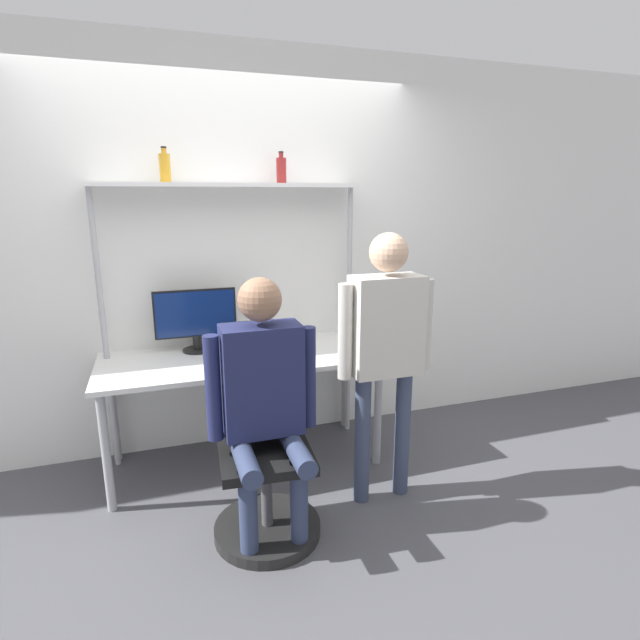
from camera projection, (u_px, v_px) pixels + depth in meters
ground_plane at (258, 491)px, 3.03m from camera, size 12.00×12.00×0.00m
wall_back at (229, 255)px, 3.41m from camera, size 8.00×0.06×2.70m
desk at (243, 367)px, 3.21m from camera, size 1.77×0.72×0.74m
shelf_unit at (232, 230)px, 3.21m from camera, size 1.68×0.25×1.82m
monitor at (196, 317)px, 3.25m from camera, size 0.53×0.20×0.41m
laptop at (251, 350)px, 3.09m from camera, size 0.34×0.24×0.24m
cell_phone at (298, 355)px, 3.20m from camera, size 0.07×0.15×0.01m
office_chair at (265, 480)px, 2.62m from camera, size 0.56×0.56×0.94m
person_seated at (264, 391)px, 2.44m from camera, size 0.56×0.47×1.37m
person_standing at (386, 337)px, 2.75m from camera, size 0.56×0.21×1.56m
bottle_red at (281, 170)px, 3.22m from camera, size 0.06×0.06×0.20m
bottle_amber at (165, 167)px, 3.00m from camera, size 0.07×0.07×0.21m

